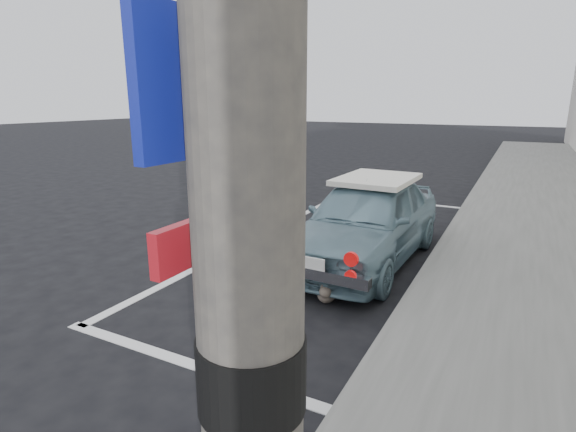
# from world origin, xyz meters

# --- Properties ---
(ground) EXTENTS (80.00, 80.00, 0.00)m
(ground) POSITION_xyz_m (0.00, 0.00, 0.00)
(ground) COLOR black
(ground) RESTS_ON ground
(sidewalk) EXTENTS (2.80, 40.00, 0.15)m
(sidewalk) POSITION_xyz_m (3.20, 2.00, 0.07)
(sidewalk) COLOR #60605C
(sidewalk) RESTS_ON ground
(pline_rear) EXTENTS (3.00, 0.12, 0.01)m
(pline_rear) POSITION_xyz_m (0.50, -0.50, 0.00)
(pline_rear) COLOR silver
(pline_rear) RESTS_ON ground
(pline_front) EXTENTS (3.00, 0.12, 0.01)m
(pline_front) POSITION_xyz_m (0.50, 6.50, 0.00)
(pline_front) COLOR silver
(pline_front) RESTS_ON ground
(pline_side) EXTENTS (0.12, 7.00, 0.01)m
(pline_side) POSITION_xyz_m (-0.90, 3.00, 0.00)
(pline_side) COLOR silver
(pline_side) RESTS_ON ground
(retro_coupe) EXTENTS (1.49, 3.43, 1.15)m
(retro_coupe) POSITION_xyz_m (0.97, 2.62, 0.58)
(retro_coupe) COLOR #6E92A0
(retro_coupe) RESTS_ON ground
(cat) EXTENTS (0.30, 0.49, 0.26)m
(cat) POSITION_xyz_m (1.02, 1.15, 0.12)
(cat) COLOR #6E5F54
(cat) RESTS_ON ground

